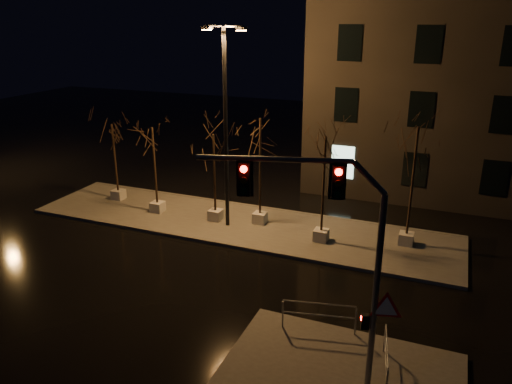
% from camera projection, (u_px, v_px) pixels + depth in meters
% --- Properties ---
extents(ground, '(90.00, 90.00, 0.00)m').
position_uv_depth(ground, '(178.00, 279.00, 20.42)').
color(ground, black).
rests_on(ground, ground).
extents(median, '(22.00, 5.00, 0.15)m').
position_uv_depth(median, '(238.00, 224.00, 25.64)').
color(median, '#484640').
rests_on(median, ground).
extents(sidewalk_corner, '(7.00, 5.00, 0.15)m').
position_uv_depth(sidewalk_corner, '(339.00, 379.00, 14.69)').
color(sidewalk_corner, '#484640').
rests_on(sidewalk_corner, ground).
extents(tree_0, '(1.80, 1.80, 4.50)m').
position_uv_depth(tree_0, '(113.00, 141.00, 27.72)').
color(tree_0, '#B2B0A6').
rests_on(tree_0, median).
extents(tree_1, '(1.80, 1.80, 4.76)m').
position_uv_depth(tree_1, '(153.00, 147.00, 25.80)').
color(tree_1, '#B2B0A6').
rests_on(tree_1, median).
extents(tree_2, '(1.80, 1.80, 4.65)m').
position_uv_depth(tree_2, '(214.00, 154.00, 24.75)').
color(tree_2, '#B2B0A6').
rests_on(tree_2, median).
extents(tree_3, '(1.80, 1.80, 5.55)m').
position_uv_depth(tree_3, '(260.00, 143.00, 24.15)').
color(tree_3, '#B2B0A6').
rests_on(tree_3, median).
extents(tree_4, '(1.80, 1.80, 5.16)m').
position_uv_depth(tree_4, '(325.00, 161.00, 22.24)').
color(tree_4, '#B2B0A6').
rests_on(tree_4, median).
extents(tree_5, '(1.80, 1.80, 5.69)m').
position_uv_depth(tree_5, '(415.00, 154.00, 21.73)').
color(tree_5, '#B2B0A6').
rests_on(tree_5, median).
extents(traffic_signal_mast, '(5.35, 1.55, 6.75)m').
position_uv_depth(traffic_signal_mast, '(337.00, 244.00, 12.94)').
color(traffic_signal_mast, slate).
rests_on(traffic_signal_mast, sidewalk_corner).
extents(streetlight_main, '(2.41, 0.74, 9.65)m').
position_uv_depth(streetlight_main, '(225.00, 116.00, 23.45)').
color(streetlight_main, black).
rests_on(streetlight_main, median).
extents(guard_rail_a, '(2.43, 0.56, 1.07)m').
position_uv_depth(guard_rail_a, '(319.00, 313.00, 16.60)').
color(guard_rail_a, slate).
rests_on(guard_rail_a, sidewalk_corner).
extents(guard_rail_b, '(0.41, 2.10, 1.01)m').
position_uv_depth(guard_rail_b, '(386.00, 355.00, 14.62)').
color(guard_rail_b, slate).
rests_on(guard_rail_b, sidewalk_corner).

